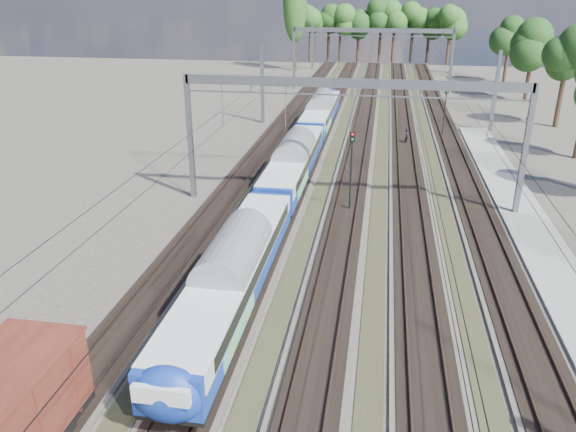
% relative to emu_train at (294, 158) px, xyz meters
% --- Properties ---
extents(track_bed, '(21.00, 130.00, 0.34)m').
position_rel_emu_train_xyz_m(track_bed, '(4.50, 11.39, -2.17)').
color(track_bed, '#47423A').
rests_on(track_bed, ground).
extents(platform, '(3.00, 70.00, 0.30)m').
position_rel_emu_train_xyz_m(platform, '(16.50, -13.61, -2.12)').
color(platform, gray).
rests_on(platform, ground).
extents(catenary, '(25.65, 130.00, 9.00)m').
position_rel_emu_train_xyz_m(catenary, '(4.83, 19.07, 4.13)').
color(catenary, slate).
rests_on(catenary, ground).
extents(tree_belt, '(38.97, 100.15, 12.01)m').
position_rel_emu_train_xyz_m(tree_belt, '(12.21, 56.23, 5.81)').
color(tree_belt, black).
rests_on(tree_belt, ground).
extents(poplar, '(4.40, 4.40, 19.04)m').
position_rel_emu_train_xyz_m(poplar, '(-10.00, 64.39, 9.62)').
color(poplar, black).
rests_on(poplar, ground).
extents(emu_train, '(2.64, 55.98, 3.86)m').
position_rel_emu_train_xyz_m(emu_train, '(0.00, 0.00, 0.00)').
color(emu_train, black).
rests_on(emu_train, ground).
extents(worker, '(0.39, 0.58, 1.55)m').
position_rel_emu_train_xyz_m(worker, '(9.17, 14.28, -1.50)').
color(worker, black).
rests_on(worker, ground).
extents(signal_near, '(0.35, 0.32, 5.69)m').
position_rel_emu_train_xyz_m(signal_near, '(4.72, -4.65, 1.33)').
color(signal_near, black).
rests_on(signal_near, ground).
extents(signal_far, '(0.36, 0.33, 5.18)m').
position_rel_emu_train_xyz_m(signal_far, '(12.91, 17.76, 1.01)').
color(signal_far, black).
rests_on(signal_far, ground).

